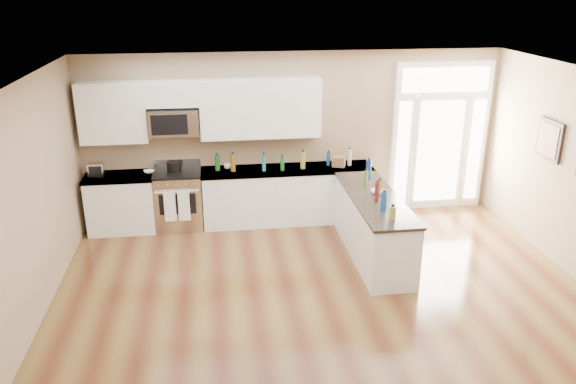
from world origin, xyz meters
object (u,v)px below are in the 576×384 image
Objects in this scene: stockpot at (174,166)px; toaster_oven at (96,169)px; peninsula_cabinet at (373,228)px; kitchen_range at (179,199)px.

toaster_oven is (-1.21, -0.02, 0.01)m from stockpot.
peninsula_cabinet is at bearing -27.28° from stockpot.
peninsula_cabinet is 3.35m from stockpot.
toaster_oven is at bearing 160.24° from peninsula_cabinet.
peninsula_cabinet is 9.42× the size of toaster_oven.
peninsula_cabinet is 4.44m from toaster_oven.
stockpot is 1.21m from toaster_oven.
peninsula_cabinet is 10.18× the size of stockpot.
kitchen_range is at bearing 153.33° from peninsula_cabinet.
kitchen_range is 4.39× the size of toaster_oven.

